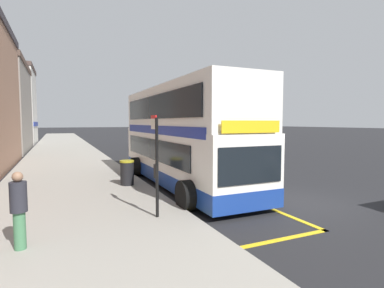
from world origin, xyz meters
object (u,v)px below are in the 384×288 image
object	(u,v)px
double_decker_bus	(181,140)
parked_car_black_distant	(194,146)
pedestrian_waiting_near_sign	(19,207)
bus_stop_sign	(156,158)
litter_bin	(127,173)
parked_car_teal_kerbside	(154,139)

from	to	relation	value
double_decker_bus	parked_car_black_distant	xyz separation A→B (m)	(5.37, 10.30, -1.26)
double_decker_bus	pedestrian_waiting_near_sign	xyz separation A→B (m)	(-5.91, -5.32, -1.01)
bus_stop_sign	litter_bin	xyz separation A→B (m)	(0.14, 4.65, -1.15)
double_decker_bus	litter_bin	world-z (taller)	double_decker_bus
double_decker_bus	bus_stop_sign	xyz separation A→B (m)	(-2.57, -4.37, -0.24)
parked_car_black_distant	pedestrian_waiting_near_sign	bearing A→B (deg)	-124.91
parked_car_black_distant	litter_bin	world-z (taller)	parked_car_black_distant
parked_car_teal_kerbside	parked_car_black_distant	world-z (taller)	same
bus_stop_sign	pedestrian_waiting_near_sign	xyz separation A→B (m)	(-3.34, -0.95, -0.78)
double_decker_bus	litter_bin	distance (m)	2.81
double_decker_bus	parked_car_black_distant	world-z (taller)	double_decker_bus
bus_stop_sign	litter_bin	bearing A→B (deg)	88.24
double_decker_bus	bus_stop_sign	bearing A→B (deg)	-120.46
parked_car_black_distant	pedestrian_waiting_near_sign	world-z (taller)	pedestrian_waiting_near_sign
litter_bin	bus_stop_sign	bearing A→B (deg)	-91.76
parked_car_teal_kerbside	double_decker_bus	bearing A→B (deg)	74.58
parked_car_black_distant	litter_bin	bearing A→B (deg)	-126.97
parked_car_teal_kerbside	litter_bin	distance (m)	22.89
parked_car_black_distant	bus_stop_sign	bearing A→B (deg)	-117.50
bus_stop_sign	litter_bin	distance (m)	4.79
pedestrian_waiting_near_sign	litter_bin	distance (m)	6.61
double_decker_bus	parked_car_black_distant	bearing A→B (deg)	62.48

